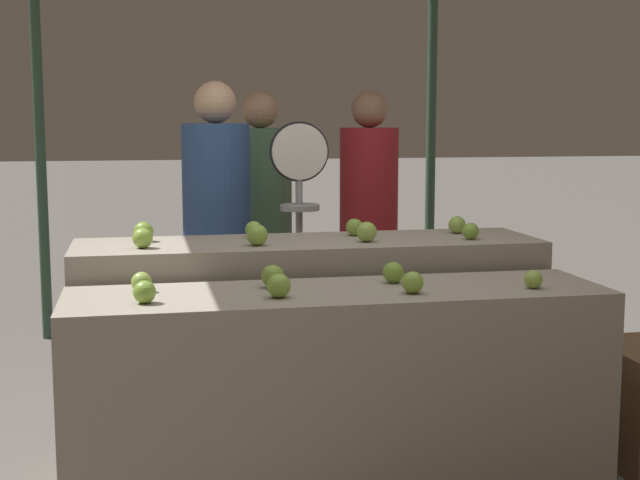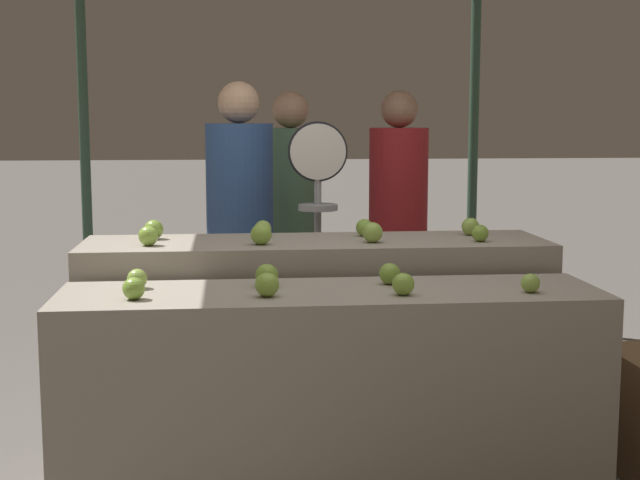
# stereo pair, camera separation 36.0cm
# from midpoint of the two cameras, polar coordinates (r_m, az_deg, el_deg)

# --- Properties ---
(display_counter_front) EXTENTS (2.03, 0.55, 0.86)m
(display_counter_front) POSITION_cam_midpoint_polar(r_m,az_deg,el_deg) (3.44, -1.83, -10.28)
(display_counter_front) COLOR gray
(display_counter_front) RESTS_ON ground_plane
(display_counter_back) EXTENTS (2.03, 0.55, 0.96)m
(display_counter_back) POSITION_cam_midpoint_polar(r_m,az_deg,el_deg) (3.99, -3.29, -6.92)
(display_counter_back) COLOR gray
(display_counter_back) RESTS_ON ground_plane
(apple_front_0) EXTENTS (0.08, 0.08, 0.08)m
(apple_front_0) POSITION_cam_midpoint_polar(r_m,az_deg,el_deg) (3.18, -14.38, -3.28)
(apple_front_0) COLOR #7AA338
(apple_front_0) RESTS_ON display_counter_front
(apple_front_1) EXTENTS (0.09, 0.09, 0.09)m
(apple_front_1) POSITION_cam_midpoint_polar(r_m,az_deg,el_deg) (3.20, -5.88, -2.95)
(apple_front_1) COLOR #84AD3D
(apple_front_1) RESTS_ON display_counter_front
(apple_front_2) EXTENTS (0.08, 0.08, 0.08)m
(apple_front_2) POSITION_cam_midpoint_polar(r_m,az_deg,el_deg) (3.26, 2.83, -2.76)
(apple_front_2) COLOR #84AD3D
(apple_front_2) RESTS_ON display_counter_front
(apple_front_3) EXTENTS (0.07, 0.07, 0.07)m
(apple_front_3) POSITION_cam_midpoint_polar(r_m,az_deg,el_deg) (3.41, 10.60, -2.51)
(apple_front_3) COLOR #8EB247
(apple_front_3) RESTS_ON display_counter_front
(apple_front_4) EXTENTS (0.08, 0.08, 0.08)m
(apple_front_4) POSITION_cam_midpoint_polar(r_m,az_deg,el_deg) (3.39, -14.37, -2.65)
(apple_front_4) COLOR #8EB247
(apple_front_4) RESTS_ON display_counter_front
(apple_front_5) EXTENTS (0.09, 0.09, 0.09)m
(apple_front_5) POSITION_cam_midpoint_polar(r_m,az_deg,el_deg) (3.38, -6.09, -2.35)
(apple_front_5) COLOR #7AA338
(apple_front_5) RESTS_ON display_counter_front
(apple_front_6) EXTENTS (0.08, 0.08, 0.08)m
(apple_front_6) POSITION_cam_midpoint_polar(r_m,az_deg,el_deg) (3.47, 1.77, -2.12)
(apple_front_6) COLOR #7AA338
(apple_front_6) RESTS_ON display_counter_front
(apple_back_0) EXTENTS (0.08, 0.08, 0.08)m
(apple_back_0) POSITION_cam_midpoint_polar(r_m,az_deg,el_deg) (3.76, -14.00, 0.10)
(apple_back_0) COLOR #84AD3D
(apple_back_0) RESTS_ON display_counter_back
(apple_back_1) EXTENTS (0.09, 0.09, 0.09)m
(apple_back_1) POSITION_cam_midpoint_polar(r_m,az_deg,el_deg) (3.75, -6.79, 0.30)
(apple_back_1) COLOR #84AD3D
(apple_back_1) RESTS_ON display_counter_back
(apple_back_2) EXTENTS (0.09, 0.09, 0.09)m
(apple_back_2) POSITION_cam_midpoint_polar(r_m,az_deg,el_deg) (3.84, 0.33, 0.51)
(apple_back_2) COLOR #8EB247
(apple_back_2) RESTS_ON display_counter_back
(apple_back_3) EXTENTS (0.07, 0.07, 0.07)m
(apple_back_3) POSITION_cam_midpoint_polar(r_m,az_deg,el_deg) (3.95, 7.07, 0.55)
(apple_back_3) COLOR #7AA338
(apple_back_3) RESTS_ON display_counter_back
(apple_back_4) EXTENTS (0.09, 0.09, 0.09)m
(apple_back_4) POSITION_cam_midpoint_polar(r_m,az_deg,el_deg) (3.96, -13.80, 0.50)
(apple_back_4) COLOR #7AA338
(apple_back_4) RESTS_ON display_counter_back
(apple_back_5) EXTENTS (0.08, 0.08, 0.08)m
(apple_back_5) POSITION_cam_midpoint_polar(r_m,az_deg,el_deg) (3.98, -6.85, 0.64)
(apple_back_5) COLOR #8EB247
(apple_back_5) RESTS_ON display_counter_back
(apple_back_6) EXTENTS (0.08, 0.08, 0.08)m
(apple_back_6) POSITION_cam_midpoint_polar(r_m,az_deg,el_deg) (4.04, -0.32, 0.81)
(apple_back_6) COLOR #7AA338
(apple_back_6) RESTS_ON display_counter_back
(apple_back_7) EXTENTS (0.08, 0.08, 0.08)m
(apple_back_7) POSITION_cam_midpoint_polar(r_m,az_deg,el_deg) (4.15, 6.33, 0.96)
(apple_back_7) COLOR #8EB247
(apple_back_7) RESTS_ON display_counter_back
(produce_scale) EXTENTS (0.30, 0.20, 1.48)m
(produce_scale) POSITION_cam_midpoint_polar(r_m,az_deg,el_deg) (4.50, -3.61, 2.54)
(produce_scale) COLOR #99999E
(produce_scale) RESTS_ON ground_plane
(person_vendor_at_scale) EXTENTS (0.44, 0.44, 1.69)m
(person_vendor_at_scale) POSITION_cam_midpoint_polar(r_m,az_deg,el_deg) (4.80, -8.77, 1.48)
(person_vendor_at_scale) COLOR #2D2D38
(person_vendor_at_scale) RESTS_ON ground_plane
(person_customer_left) EXTENTS (0.46, 0.46, 1.66)m
(person_customer_left) POSITION_cam_midpoint_polar(r_m,az_deg,el_deg) (5.32, 1.21, 1.99)
(person_customer_left) COLOR #2D2D38
(person_customer_left) RESTS_ON ground_plane
(person_customer_right) EXTENTS (0.49, 0.49, 1.66)m
(person_customer_right) POSITION_cam_midpoint_polar(r_m,az_deg,el_deg) (5.36, -5.71, 1.92)
(person_customer_right) COLOR #2D2D38
(person_customer_right) RESTS_ON ground_plane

